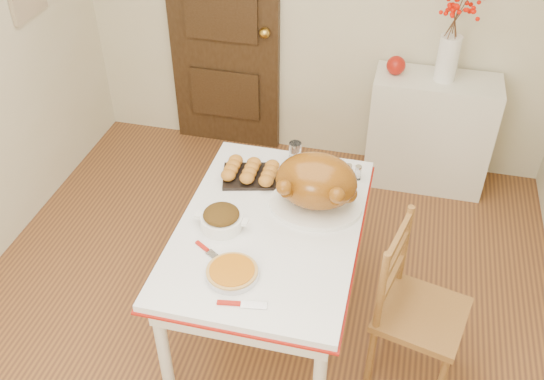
% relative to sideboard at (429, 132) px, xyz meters
% --- Properties ---
extents(floor, '(3.50, 4.00, 0.00)m').
position_rel_sideboard_xyz_m(floor, '(-0.89, -1.78, -0.43)').
color(floor, '#553120').
rests_on(floor, ground).
extents(door_back, '(0.85, 0.06, 2.06)m').
position_rel_sideboard_xyz_m(door_back, '(-1.59, 0.19, 0.60)').
color(door_back, '#362515').
rests_on(door_back, ground).
extents(sideboard, '(0.86, 0.38, 0.86)m').
position_rel_sideboard_xyz_m(sideboard, '(0.00, 0.00, 0.00)').
color(sideboard, silver).
rests_on(sideboard, floor).
extents(kitchen_table, '(0.91, 1.33, 0.80)m').
position_rel_sideboard_xyz_m(kitchen_table, '(-0.78, -1.65, -0.03)').
color(kitchen_table, white).
rests_on(kitchen_table, floor).
extents(chair_oak, '(0.50, 0.50, 0.95)m').
position_rel_sideboard_xyz_m(chair_oak, '(0.03, -1.75, 0.05)').
color(chair_oak, brown).
rests_on(chair_oak, floor).
extents(berry_vase, '(0.33, 0.33, 0.64)m').
position_rel_sideboard_xyz_m(berry_vase, '(0.03, 0.00, 0.75)').
color(berry_vase, white).
rests_on(berry_vase, sideboard).
extents(apple, '(0.13, 0.13, 0.13)m').
position_rel_sideboard_xyz_m(apple, '(-0.30, 0.00, 0.49)').
color(apple, '#A2150C').
rests_on(apple, sideboard).
extents(turkey_platter, '(0.54, 0.46, 0.30)m').
position_rel_sideboard_xyz_m(turkey_platter, '(-0.58, -1.47, 0.52)').
color(turkey_platter, '#8A5113').
rests_on(turkey_platter, kitchen_table).
extents(pumpkin_pie, '(0.31, 0.31, 0.05)m').
position_rel_sideboard_xyz_m(pumpkin_pie, '(-0.86, -2.03, 0.39)').
color(pumpkin_pie, '#B05C0B').
rests_on(pumpkin_pie, kitchen_table).
extents(stuffing_dish, '(0.29, 0.24, 0.10)m').
position_rel_sideboard_xyz_m(stuffing_dish, '(-1.00, -1.72, 0.42)').
color(stuffing_dish, '#462E0A').
rests_on(stuffing_dish, kitchen_table).
extents(rolls_tray, '(0.35, 0.30, 0.08)m').
position_rel_sideboard_xyz_m(rolls_tray, '(-0.97, -1.30, 0.41)').
color(rolls_tray, '#9C6620').
rests_on(rolls_tray, kitchen_table).
extents(pie_server, '(0.22, 0.10, 0.01)m').
position_rel_sideboard_xyz_m(pie_server, '(-0.77, -2.19, 0.37)').
color(pie_server, silver).
rests_on(pie_server, kitchen_table).
extents(carving_knife, '(0.23, 0.17, 0.01)m').
position_rel_sideboard_xyz_m(carving_knife, '(-0.99, -1.93, 0.37)').
color(carving_knife, silver).
rests_on(carving_knife, kitchen_table).
extents(drinking_glass, '(0.07, 0.07, 0.12)m').
position_rel_sideboard_xyz_m(drinking_glass, '(-0.77, -1.09, 0.43)').
color(drinking_glass, white).
rests_on(drinking_glass, kitchen_table).
extents(shaker_pair, '(0.09, 0.05, 0.09)m').
position_rel_sideboard_xyz_m(shaker_pair, '(-0.43, -1.17, 0.41)').
color(shaker_pair, white).
rests_on(shaker_pair, kitchen_table).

